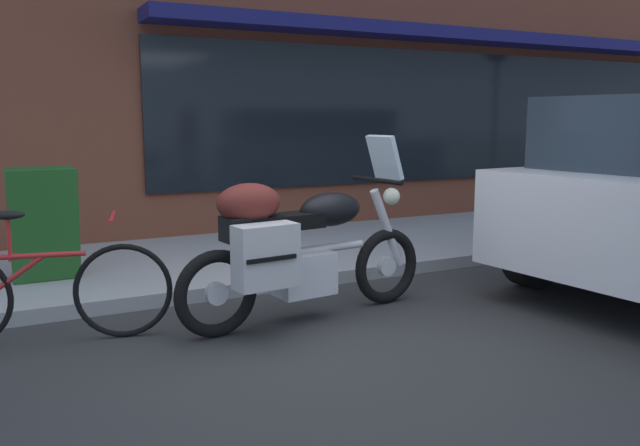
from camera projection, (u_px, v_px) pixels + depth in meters
The scene contains 4 objects.
ground_plane at pixel (327, 339), 4.50m from camera, with size 80.00×80.00×0.00m, color #2D2D2D.
touring_motorcycle at pixel (296, 244), 4.78m from camera, with size 2.15×0.81×1.39m.
parked_bicycle at pixel (42, 291), 4.36m from camera, with size 1.67×0.55×0.92m.
sandwich_board_sign at pixel (44, 225), 5.56m from camera, with size 0.55×0.42×0.98m.
Camera 1 is at (-2.02, -3.81, 1.52)m, focal length 36.27 mm.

